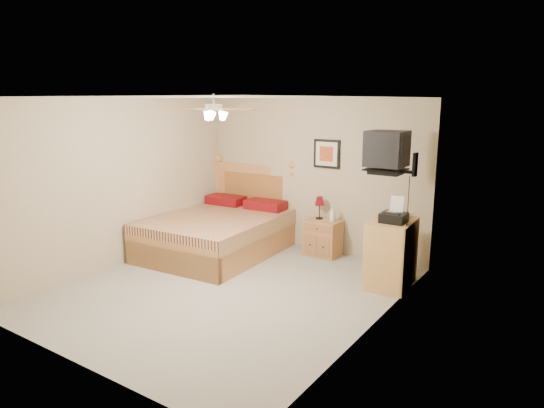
# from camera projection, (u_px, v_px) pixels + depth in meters

# --- Properties ---
(floor) EXTENTS (4.50, 4.50, 0.00)m
(floor) POSITION_uv_depth(u_px,v_px,m) (228.00, 289.00, 6.45)
(floor) COLOR gray
(floor) RESTS_ON ground
(ceiling) EXTENTS (4.00, 4.50, 0.04)m
(ceiling) POSITION_uv_depth(u_px,v_px,m) (224.00, 97.00, 5.92)
(ceiling) COLOR white
(ceiling) RESTS_ON ground
(wall_back) EXTENTS (4.00, 0.04, 2.50)m
(wall_back) POSITION_uv_depth(u_px,v_px,m) (312.00, 175.00, 8.01)
(wall_back) COLOR tan
(wall_back) RESTS_ON ground
(wall_front) EXTENTS (4.00, 0.04, 2.50)m
(wall_front) POSITION_uv_depth(u_px,v_px,m) (68.00, 238.00, 4.35)
(wall_front) COLOR tan
(wall_front) RESTS_ON ground
(wall_left) EXTENTS (0.04, 4.50, 2.50)m
(wall_left) POSITION_uv_depth(u_px,v_px,m) (123.00, 183.00, 7.27)
(wall_left) COLOR tan
(wall_left) RESTS_ON ground
(wall_right) EXTENTS (0.04, 4.50, 2.50)m
(wall_right) POSITION_uv_depth(u_px,v_px,m) (374.00, 218.00, 5.09)
(wall_right) COLOR tan
(wall_right) RESTS_ON ground
(bed) EXTENTS (1.89, 2.40, 1.49)m
(bed) POSITION_uv_depth(u_px,v_px,m) (216.00, 209.00, 7.81)
(bed) COLOR #C48248
(bed) RESTS_ON ground
(nightstand) EXTENTS (0.53, 0.40, 0.58)m
(nightstand) POSITION_uv_depth(u_px,v_px,m) (323.00, 238.00, 7.82)
(nightstand) COLOR #B17B42
(nightstand) RESTS_ON ground
(table_lamp) EXTENTS (0.22, 0.22, 0.36)m
(table_lamp) POSITION_uv_depth(u_px,v_px,m) (319.00, 208.00, 7.84)
(table_lamp) COLOR #610811
(table_lamp) RESTS_ON nightstand
(lotion_bottle) EXTENTS (0.11, 0.11, 0.26)m
(lotion_bottle) POSITION_uv_depth(u_px,v_px,m) (333.00, 214.00, 7.67)
(lotion_bottle) COLOR silver
(lotion_bottle) RESTS_ON nightstand
(framed_picture) EXTENTS (0.46, 0.04, 0.46)m
(framed_picture) POSITION_uv_depth(u_px,v_px,m) (327.00, 154.00, 7.77)
(framed_picture) COLOR black
(framed_picture) RESTS_ON wall_back
(dresser) EXTENTS (0.59, 0.80, 0.91)m
(dresser) POSITION_uv_depth(u_px,v_px,m) (391.00, 253.00, 6.50)
(dresser) COLOR tan
(dresser) RESTS_ON ground
(fax_machine) EXTENTS (0.32, 0.34, 0.33)m
(fax_machine) POSITION_uv_depth(u_px,v_px,m) (394.00, 210.00, 6.27)
(fax_machine) COLOR black
(fax_machine) RESTS_ON dresser
(magazine_lower) EXTENTS (0.22, 0.27, 0.02)m
(magazine_lower) POSITION_uv_depth(u_px,v_px,m) (394.00, 215.00, 6.67)
(magazine_lower) COLOR #BBAF96
(magazine_lower) RESTS_ON dresser
(magazine_upper) EXTENTS (0.23, 0.28, 0.02)m
(magazine_upper) POSITION_uv_depth(u_px,v_px,m) (397.00, 213.00, 6.66)
(magazine_upper) COLOR gray
(magazine_upper) RESTS_ON magazine_lower
(wall_tv) EXTENTS (0.56, 0.46, 0.58)m
(wall_tv) POSITION_uv_depth(u_px,v_px,m) (398.00, 152.00, 6.20)
(wall_tv) COLOR black
(wall_tv) RESTS_ON wall_right
(ceiling_fan) EXTENTS (1.14, 1.14, 0.28)m
(ceiling_fan) POSITION_uv_depth(u_px,v_px,m) (214.00, 109.00, 5.78)
(ceiling_fan) COLOR white
(ceiling_fan) RESTS_ON ceiling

